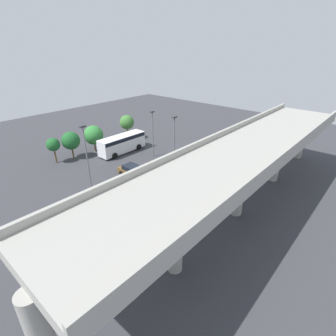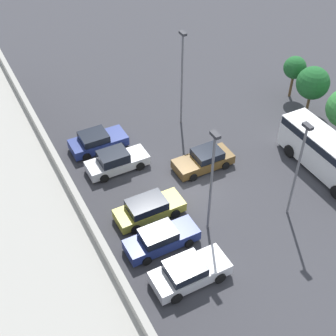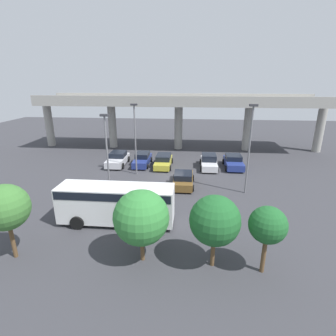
{
  "view_description": "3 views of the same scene",
  "coord_description": "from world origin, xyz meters",
  "px_view_note": "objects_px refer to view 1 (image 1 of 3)",
  "views": [
    {
      "loc": [
        22.46,
        23.28,
        16.67
      ],
      "look_at": [
        -1.02,
        2.71,
        1.71
      ],
      "focal_mm": 28.0,
      "sensor_mm": 36.0,
      "label": 1
    },
    {
      "loc": [
        -21.2,
        13.23,
        23.49
      ],
      "look_at": [
        1.6,
        1.21,
        0.83
      ],
      "focal_mm": 50.0,
      "sensor_mm": 36.0,
      "label": 2
    },
    {
      "loc": [
        2.03,
        -26.27,
        10.14
      ],
      "look_at": [
        -0.51,
        1.51,
        0.72
      ],
      "focal_mm": 28.0,
      "sensor_mm": 36.0,
      "label": 3
    }
  ],
  "objects_px": {
    "tree_front_left": "(127,122)",
    "tree_front_far_right": "(53,145)",
    "lamp_post_by_overpass": "(153,130)",
    "parked_car_3": "(133,171)",
    "shuttle_bus": "(122,143)",
    "parked_car_2": "(178,177)",
    "parked_car_4": "(148,194)",
    "parked_car_5": "(131,206)",
    "parked_car_1": "(193,172)",
    "lamp_post_near_aisle": "(86,153)",
    "tree_front_right": "(71,141)",
    "lamp_post_mid_lot": "(174,139)",
    "parked_car_0": "(204,164)",
    "tree_front_centre": "(94,135)"
  },
  "relations": [
    {
      "from": "lamp_post_by_overpass",
      "to": "tree_front_left",
      "type": "relative_size",
      "value": 1.59
    },
    {
      "from": "parked_car_4",
      "to": "tree_front_left",
      "type": "height_order",
      "value": "tree_front_left"
    },
    {
      "from": "lamp_post_by_overpass",
      "to": "tree_front_left",
      "type": "height_order",
      "value": "lamp_post_by_overpass"
    },
    {
      "from": "parked_car_2",
      "to": "lamp_post_near_aisle",
      "type": "height_order",
      "value": "lamp_post_near_aisle"
    },
    {
      "from": "parked_car_5",
      "to": "lamp_post_near_aisle",
      "type": "bearing_deg",
      "value": 0.19
    },
    {
      "from": "parked_car_0",
      "to": "shuttle_bus",
      "type": "xyz_separation_m",
      "value": [
        3.78,
        -13.8,
        1.0
      ]
    },
    {
      "from": "parked_car_0",
      "to": "parked_car_3",
      "type": "distance_m",
      "value": 10.4
    },
    {
      "from": "lamp_post_near_aisle",
      "to": "lamp_post_by_overpass",
      "type": "distance_m",
      "value": 12.71
    },
    {
      "from": "parked_car_1",
      "to": "tree_front_far_right",
      "type": "distance_m",
      "value": 21.25
    },
    {
      "from": "lamp_post_near_aisle",
      "to": "lamp_post_mid_lot",
      "type": "xyz_separation_m",
      "value": [
        -11.25,
        4.21,
        -0.21
      ]
    },
    {
      "from": "parked_car_4",
      "to": "parked_car_5",
      "type": "distance_m",
      "value": 3.0
    },
    {
      "from": "parked_car_1",
      "to": "parked_car_3",
      "type": "relative_size",
      "value": 1.05
    },
    {
      "from": "tree_front_centre",
      "to": "tree_front_far_right",
      "type": "relative_size",
      "value": 1.12
    },
    {
      "from": "shuttle_bus",
      "to": "parked_car_0",
      "type": "bearing_deg",
      "value": 105.33
    },
    {
      "from": "parked_car_1",
      "to": "lamp_post_by_overpass",
      "type": "bearing_deg",
      "value": -8.88
    },
    {
      "from": "shuttle_bus",
      "to": "tree_front_right",
      "type": "bearing_deg",
      "value": -31.65
    },
    {
      "from": "parked_car_2",
      "to": "tree_front_right",
      "type": "height_order",
      "value": "tree_front_right"
    },
    {
      "from": "parked_car_5",
      "to": "lamp_post_mid_lot",
      "type": "xyz_separation_m",
      "value": [
        -11.23,
        -3.38,
        3.87
      ]
    },
    {
      "from": "parked_car_4",
      "to": "parked_car_1",
      "type": "bearing_deg",
      "value": -93.1
    },
    {
      "from": "parked_car_2",
      "to": "tree_front_far_right",
      "type": "height_order",
      "value": "tree_front_far_right"
    },
    {
      "from": "shuttle_bus",
      "to": "lamp_post_near_aisle",
      "type": "distance_m",
      "value": 12.68
    },
    {
      "from": "shuttle_bus",
      "to": "parked_car_3",
      "type": "bearing_deg",
      "value": 58.95
    },
    {
      "from": "parked_car_2",
      "to": "parked_car_5",
      "type": "height_order",
      "value": "parked_car_5"
    },
    {
      "from": "parked_car_5",
      "to": "lamp_post_by_overpass",
      "type": "xyz_separation_m",
      "value": [
        -12.61,
        -8.93,
        3.66
      ]
    },
    {
      "from": "parked_car_0",
      "to": "parked_car_4",
      "type": "bearing_deg",
      "value": 89.21
    },
    {
      "from": "parked_car_4",
      "to": "tree_front_right",
      "type": "xyz_separation_m",
      "value": [
        -0.78,
        -17.79,
        2.15
      ]
    },
    {
      "from": "lamp_post_mid_lot",
      "to": "lamp_post_by_overpass",
      "type": "xyz_separation_m",
      "value": [
        -1.38,
        -5.55,
        -0.21
      ]
    },
    {
      "from": "lamp_post_near_aisle",
      "to": "tree_front_left",
      "type": "bearing_deg",
      "value": -144.98
    },
    {
      "from": "parked_car_3",
      "to": "tree_front_far_right",
      "type": "height_order",
      "value": "tree_front_far_right"
    },
    {
      "from": "lamp_post_near_aisle",
      "to": "lamp_post_mid_lot",
      "type": "distance_m",
      "value": 12.02
    },
    {
      "from": "parked_car_0",
      "to": "lamp_post_by_overpass",
      "type": "bearing_deg",
      "value": 10.75
    },
    {
      "from": "tree_front_right",
      "to": "tree_front_far_right",
      "type": "relative_size",
      "value": 1.09
    },
    {
      "from": "lamp_post_by_overpass",
      "to": "parked_car_3",
      "type": "bearing_deg",
      "value": 21.17
    },
    {
      "from": "shuttle_bus",
      "to": "lamp_post_near_aisle",
      "type": "xyz_separation_m",
      "value": [
        10.51,
        6.41,
        3.05
      ]
    },
    {
      "from": "tree_front_right",
      "to": "tree_front_far_right",
      "type": "height_order",
      "value": "tree_front_right"
    },
    {
      "from": "parked_car_1",
      "to": "tree_front_right",
      "type": "relative_size",
      "value": 1.11
    },
    {
      "from": "lamp_post_near_aisle",
      "to": "parked_car_1",
      "type": "bearing_deg",
      "value": 145.62
    },
    {
      "from": "tree_front_centre",
      "to": "shuttle_bus",
      "type": "bearing_deg",
      "value": 123.35
    },
    {
      "from": "parked_car_0",
      "to": "tree_front_far_right",
      "type": "distance_m",
      "value": 22.63
    },
    {
      "from": "tree_front_left",
      "to": "lamp_post_mid_lot",
      "type": "bearing_deg",
      "value": 74.17
    },
    {
      "from": "parked_car_3",
      "to": "tree_front_far_right",
      "type": "bearing_deg",
      "value": -158.33
    },
    {
      "from": "lamp_post_by_overpass",
      "to": "tree_front_far_right",
      "type": "distance_m",
      "value": 15.04
    },
    {
      "from": "shuttle_bus",
      "to": "parked_car_2",
      "type": "bearing_deg",
      "value": 81.73
    },
    {
      "from": "parked_car_2",
      "to": "parked_car_4",
      "type": "bearing_deg",
      "value": 90.16
    },
    {
      "from": "parked_car_4",
      "to": "tree_front_right",
      "type": "relative_size",
      "value": 1.09
    },
    {
      "from": "parked_car_1",
      "to": "tree_front_centre",
      "type": "height_order",
      "value": "tree_front_centre"
    },
    {
      "from": "shuttle_bus",
      "to": "lamp_post_by_overpass",
      "type": "relative_size",
      "value": 1.13
    },
    {
      "from": "lamp_post_near_aisle",
      "to": "lamp_post_by_overpass",
      "type": "relative_size",
      "value": 1.11
    },
    {
      "from": "tree_front_left",
      "to": "tree_front_far_right",
      "type": "xyz_separation_m",
      "value": [
        14.47,
        0.03,
        -0.38
      ]
    },
    {
      "from": "shuttle_bus",
      "to": "tree_front_right",
      "type": "height_order",
      "value": "tree_front_right"
    }
  ]
}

